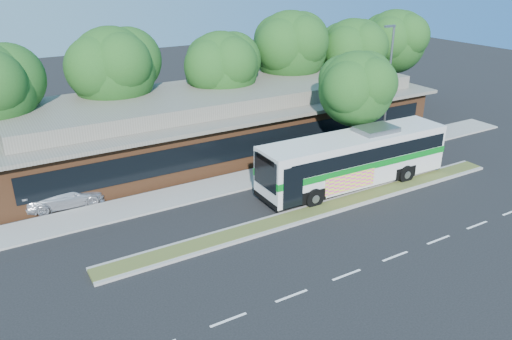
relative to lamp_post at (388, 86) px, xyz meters
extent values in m
plane|color=black|center=(-9.56, -6.00, -4.90)|extent=(120.00, 120.00, 0.00)
cube|color=#4D5524|center=(-9.56, -5.40, -4.83)|extent=(26.00, 1.10, 0.15)
cube|color=gray|center=(-9.56, 0.40, -4.84)|extent=(44.00, 2.60, 0.12)
cube|color=brown|center=(-9.56, 7.00, -3.30)|extent=(32.00, 10.00, 3.20)
cube|color=#656055|center=(-9.56, 7.00, -1.58)|extent=(33.20, 11.20, 0.24)
cube|color=#656055|center=(-9.56, 7.00, -0.95)|extent=(30.00, 8.00, 1.00)
cube|color=black|center=(-9.56, 1.97, -3.20)|extent=(30.00, 0.06, 1.60)
cylinder|color=slate|center=(0.04, 0.00, -0.40)|extent=(0.16, 0.16, 9.00)
cube|color=slate|center=(-0.36, 0.00, 4.10)|extent=(0.90, 0.18, 0.14)
sphere|color=#184115|center=(-23.26, 9.43, 1.29)|extent=(4.52, 4.52, 4.52)
cylinder|color=black|center=(-16.56, 10.00, -2.80)|extent=(0.44, 0.44, 4.20)
sphere|color=#184115|center=(-16.56, 10.00, 1.10)|extent=(6.00, 6.00, 6.00)
sphere|color=#184115|center=(-15.21, 10.45, 1.58)|extent=(4.68, 4.68, 4.68)
cylinder|color=black|center=(-8.56, 9.00, -3.01)|extent=(0.44, 0.44, 3.78)
sphere|color=#184115|center=(-8.56, 9.00, 0.56)|extent=(5.60, 5.60, 5.60)
sphere|color=#184115|center=(-7.30, 9.42, 1.00)|extent=(4.37, 4.37, 4.37)
cylinder|color=black|center=(-1.56, 10.00, -2.70)|extent=(0.44, 0.44, 4.41)
sphere|color=#184115|center=(-1.56, 10.00, 1.37)|extent=(6.20, 6.20, 6.20)
sphere|color=#184115|center=(-0.17, 10.46, 1.86)|extent=(4.84, 4.84, 4.84)
cylinder|color=black|center=(4.44, 9.00, -2.97)|extent=(0.44, 0.44, 3.86)
sphere|color=#184115|center=(4.44, 9.00, 0.70)|extent=(5.80, 5.80, 5.80)
sphere|color=#184115|center=(5.74, 9.43, 1.16)|extent=(4.52, 4.52, 4.52)
cylinder|color=black|center=(10.44, 10.00, -2.85)|extent=(0.44, 0.44, 4.12)
sphere|color=#184115|center=(10.44, 10.00, 1.01)|extent=(6.00, 6.00, 6.00)
sphere|color=#184115|center=(11.79, 10.45, 1.49)|extent=(4.68, 4.68, 4.68)
cube|color=silver|center=(-5.89, -3.60, -3.09)|extent=(12.73, 2.98, 2.91)
cube|color=black|center=(-5.57, -3.61, -2.50)|extent=(11.72, 3.01, 0.87)
cube|color=silver|center=(-5.89, -3.60, -1.76)|extent=(12.75, 3.00, 0.27)
cube|color=#046918|center=(-5.89, -3.60, -3.17)|extent=(12.79, 3.05, 0.40)
cube|color=black|center=(-12.24, -3.46, -2.74)|extent=(0.12, 2.37, 1.81)
cube|color=black|center=(0.46, -3.74, -2.40)|extent=(0.11, 2.21, 1.17)
cube|color=#EB459C|center=(-7.29, -4.95, -3.84)|extent=(3.59, 0.13, 1.06)
cube|color=slate|center=(-4.31, -3.64, -1.48)|extent=(2.57, 1.75, 0.32)
cylinder|color=black|center=(-9.83, -4.84, -4.32)|extent=(1.17, 0.41, 1.16)
cylinder|color=black|center=(-9.77, -2.19, -4.32)|extent=(1.17, 0.41, 1.16)
cylinder|color=black|center=(-2.75, -5.00, -4.32)|extent=(1.17, 0.41, 1.16)
cylinder|color=black|center=(-2.69, -2.35, -4.32)|extent=(1.17, 0.41, 1.16)
imported|color=silver|center=(-22.02, 2.59, -4.26)|extent=(4.53, 2.00, 1.29)
cylinder|color=black|center=(-3.56, -0.70, -3.02)|extent=(0.44, 0.44, 3.77)
sphere|color=#184115|center=(-3.56, -0.70, 0.35)|extent=(4.95, 4.95, 4.95)
sphere|color=#184115|center=(-2.45, -0.33, 0.75)|extent=(3.86, 3.86, 3.86)
camera|label=1|loc=(-25.66, -25.14, 8.13)|focal=35.00mm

